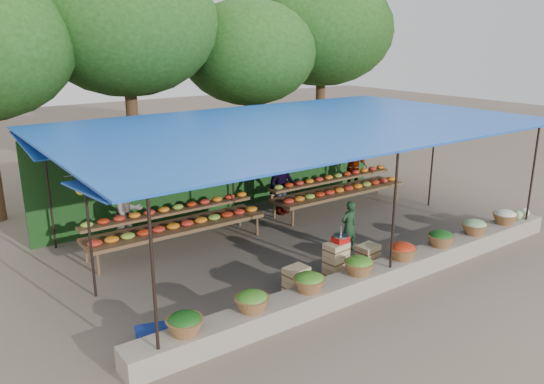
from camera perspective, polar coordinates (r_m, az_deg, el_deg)
ground at (r=12.68m, az=2.75°, el=-5.30°), size 60.00×60.00×0.00m
stone_curb at (r=10.75m, az=11.94°, el=-8.63°), size 10.60×0.55×0.40m
stall_canopy at (r=12.00m, az=2.72°, el=6.74°), size 10.80×6.60×2.82m
produce_baskets at (r=10.54m, az=11.68°, el=-6.98°), size 8.98×0.58×0.34m
netting_backdrop at (r=14.79m, az=-4.74°, el=2.92°), size 10.60×0.06×2.50m
tree_row at (r=17.20m, az=-8.76°, el=16.29°), size 16.51×5.50×7.12m
fruit_table_left at (r=12.33m, az=-10.34°, el=-3.19°), size 4.21×0.95×0.93m
fruit_table_right at (r=15.00m, az=7.14°, el=0.51°), size 4.21×0.95×0.93m
crate_counter at (r=10.73m, az=6.76°, el=-7.78°), size 2.39×0.39×0.77m
weighing_scale at (r=10.60m, az=7.39°, el=-4.96°), size 0.31×0.31×0.33m
vendor_seated at (r=12.03m, az=8.27°, el=-3.67°), size 0.44×0.30×1.18m
customer_left at (r=12.63m, az=-15.21°, el=-2.21°), size 0.88×0.76×1.56m
customer_mid at (r=14.32m, az=1.21°, el=1.06°), size 1.29×0.95×1.79m
customer_right at (r=16.65m, az=8.65°, el=2.61°), size 0.93×0.87×1.53m
blue_crate_front at (r=8.86m, az=-6.48°, el=-14.54°), size 0.51×0.39×0.30m
blue_crate_back at (r=8.82m, az=-12.73°, el=-14.96°), size 0.59×0.49×0.30m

